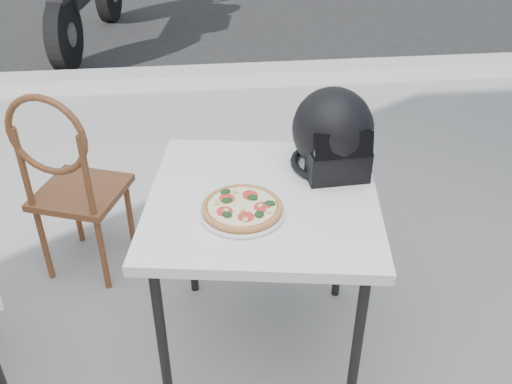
{
  "coord_description": "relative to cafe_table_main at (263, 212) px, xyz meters",
  "views": [
    {
      "loc": [
        0.16,
        -1.35,
        1.8
      ],
      "look_at": [
        0.33,
        0.18,
        0.78
      ],
      "focal_mm": 40.0,
      "sensor_mm": 36.0,
      "label": 1
    }
  ],
  "objects": [
    {
      "name": "curb",
      "position": [
        -0.36,
        2.77,
        -0.61
      ],
      "size": [
        30.0,
        0.25,
        0.12
      ],
      "primitive_type": "cube",
      "color": "#9C9892",
      "rests_on": "ground"
    },
    {
      "name": "cafe_table_main",
      "position": [
        0.0,
        0.0,
        0.0
      ],
      "size": [
        0.88,
        0.88,
        0.73
      ],
      "rotation": [
        0.0,
        0.0,
        -0.16
      ],
      "color": "white",
      "rests_on": "ground"
    },
    {
      "name": "plate",
      "position": [
        -0.08,
        -0.1,
        0.07
      ],
      "size": [
        0.35,
        0.35,
        0.02
      ],
      "rotation": [
        0.0,
        0.0,
        0.33
      ],
      "color": "white",
      "rests_on": "cafe_table_main"
    },
    {
      "name": "pizza",
      "position": [
        -0.08,
        -0.1,
        0.09
      ],
      "size": [
        0.35,
        0.35,
        0.03
      ],
      "rotation": [
        0.0,
        0.0,
        -0.42
      ],
      "color": "#C58648",
      "rests_on": "plate"
    },
    {
      "name": "helmet",
      "position": [
        0.27,
        0.16,
        0.2
      ],
      "size": [
        0.31,
        0.32,
        0.3
      ],
      "rotation": [
        0.0,
        0.0,
        0.06
      ],
      "color": "black",
      "rests_on": "cafe_table_main"
    },
    {
      "name": "cafe_chair_main",
      "position": [
        -0.77,
        0.54,
        -0.14
      ],
      "size": [
        0.46,
        0.46,
        0.94
      ],
      "rotation": [
        0.0,
        0.0,
        2.79
      ],
      "color": "brown",
      "rests_on": "ground"
    }
  ]
}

